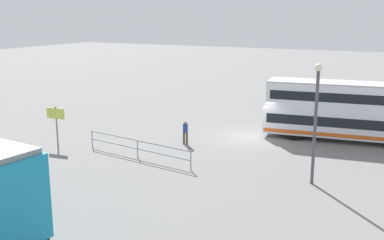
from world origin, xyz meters
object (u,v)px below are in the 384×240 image
at_px(info_sign, 56,118).
at_px(street_lamp, 316,114).
at_px(pedestrian_near_railing, 185,131).
at_px(double_decker_bus, 350,111).

relative_size(info_sign, street_lamp, 0.43).
bearing_deg(info_sign, pedestrian_near_railing, -149.67).
bearing_deg(info_sign, double_decker_bus, -148.61).
bearing_deg(info_sign, street_lamp, -177.46).
bearing_deg(street_lamp, pedestrian_near_railing, -20.88).
height_order(pedestrian_near_railing, street_lamp, street_lamp).
distance_m(double_decker_bus, street_lamp, 9.30).
bearing_deg(double_decker_bus, street_lamp, 88.41).
xyz_separation_m(pedestrian_near_railing, street_lamp, (-8.91, 3.40, 2.63)).
xyz_separation_m(info_sign, street_lamp, (-15.93, -0.71, 1.72)).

